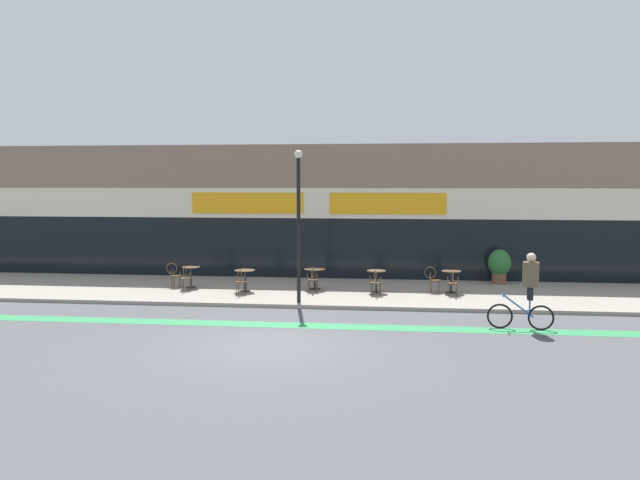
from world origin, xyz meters
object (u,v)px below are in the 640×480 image
object	(u,v)px
bistro_table_0	(191,273)
lamp_post	(299,215)
cafe_chair_0_near	(185,276)
cafe_chair_3_near	(376,281)
bistro_table_1	(245,276)
bistro_table_2	(315,274)
cafe_chair_0_side	(174,273)
cafe_chair_4_near	(453,281)
cyclist_0	(528,286)
cafe_chair_1_near	(240,280)
cafe_chair_4_side	(433,278)
bistro_table_4	(451,277)
cafe_chair_2_near	(313,278)
bistro_table_3	(376,277)
planter_pot	(499,265)

from	to	relation	value
bistro_table_0	lamp_post	size ratio (longest dim) A/B	0.16
cafe_chair_0_near	cafe_chair_3_near	size ratio (longest dim) A/B	1.00
cafe_chair_0_near	bistro_table_1	bearing A→B (deg)	-91.23
bistro_table_2	cafe_chair_0_side	xyz separation A→B (m)	(-5.15, -0.19, -0.02)
cafe_chair_4_near	cyclist_0	bearing A→B (deg)	-155.59
cafe_chair_1_near	cafe_chair_4_side	xyz separation A→B (m)	(6.58, 1.16, 0.00)
bistro_table_4	cafe_chair_3_near	distance (m)	2.73
cafe_chair_2_near	cafe_chair_1_near	bearing A→B (deg)	106.84
bistro_table_4	cafe_chair_4_near	world-z (taller)	cafe_chair_4_near
bistro_table_0	bistro_table_3	size ratio (longest dim) A/B	0.99
cafe_chair_0_side	cafe_chair_1_near	size ratio (longest dim) A/B	1.00
bistro_table_1	cafe_chair_1_near	world-z (taller)	cafe_chair_1_near
cafe_chair_1_near	cafe_chair_3_near	xyz separation A→B (m)	(4.60, 0.32, 0.00)
bistro_table_4	bistro_table_1	bearing A→B (deg)	-175.82
bistro_table_0	lamp_post	distance (m)	5.39
cafe_chair_2_near	cyclist_0	world-z (taller)	cyclist_0
cafe_chair_0_near	cafe_chair_0_side	xyz separation A→B (m)	(-0.63, 0.62, 0.00)
bistro_table_1	cafe_chair_3_near	xyz separation A→B (m)	(4.60, -0.31, -0.03)
planter_pot	bistro_table_0	bearing A→B (deg)	-168.83
cafe_chair_4_side	cafe_chair_0_near	bearing A→B (deg)	-170.59
bistro_table_4	cyclist_0	bearing A→B (deg)	-71.86
bistro_table_0	planter_pot	world-z (taller)	planter_pot
bistro_table_0	cafe_chair_3_near	bearing A→B (deg)	-7.03
bistro_table_4	cafe_chair_1_near	world-z (taller)	cafe_chair_1_near
bistro_table_1	cafe_chair_0_side	world-z (taller)	cafe_chair_0_side
cafe_chair_2_near	planter_pot	world-z (taller)	planter_pot
cafe_chair_0_side	bistro_table_3	bearing A→B (deg)	-4.82
bistro_table_1	bistro_table_3	size ratio (longest dim) A/B	0.98
cafe_chair_1_near	cafe_chair_4_side	distance (m)	6.68
bistro_table_2	bistro_table_4	world-z (taller)	bistro_table_4
cafe_chair_1_near	cyclist_0	distance (m)	9.50
cafe_chair_0_near	cafe_chair_4_side	world-z (taller)	same
bistro_table_2	cafe_chair_0_near	xyz separation A→B (m)	(-4.52, -0.81, -0.02)
cafe_chair_2_near	cafe_chair_3_near	xyz separation A→B (m)	(2.20, -0.39, 0.00)
cafe_chair_2_near	cafe_chair_4_side	bearing A→B (deg)	-83.50
cafe_chair_4_near	planter_pot	world-z (taller)	planter_pot
cafe_chair_0_side	cafe_chair_3_near	xyz separation A→B (m)	(7.35, -0.82, 0.00)
bistro_table_4	cafe_chair_4_near	bearing A→B (deg)	-90.45
bistro_table_4	cafe_chair_1_near	size ratio (longest dim) A/B	0.86
bistro_table_1	cafe_chair_0_near	world-z (taller)	cafe_chair_0_near
cafe_chair_0_side	cafe_chair_4_side	world-z (taller)	same
cafe_chair_3_near	lamp_post	size ratio (longest dim) A/B	0.19
cafe_chair_2_near	cafe_chair_0_near	bearing A→B (deg)	92.73
cafe_chair_3_near	bistro_table_1	bearing A→B (deg)	93.35
cafe_chair_2_near	cafe_chair_4_near	size ratio (longest dim) A/B	1.00
cafe_chair_0_side	cafe_chair_3_near	world-z (taller)	same
bistro_table_2	cyclist_0	size ratio (longest dim) A/B	0.37
cafe_chair_2_near	planter_pot	xyz separation A→B (m)	(6.81, 2.68, 0.19)
cafe_chair_3_near	cafe_chair_4_side	world-z (taller)	same
bistro_table_1	cafe_chair_0_side	bearing A→B (deg)	169.35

